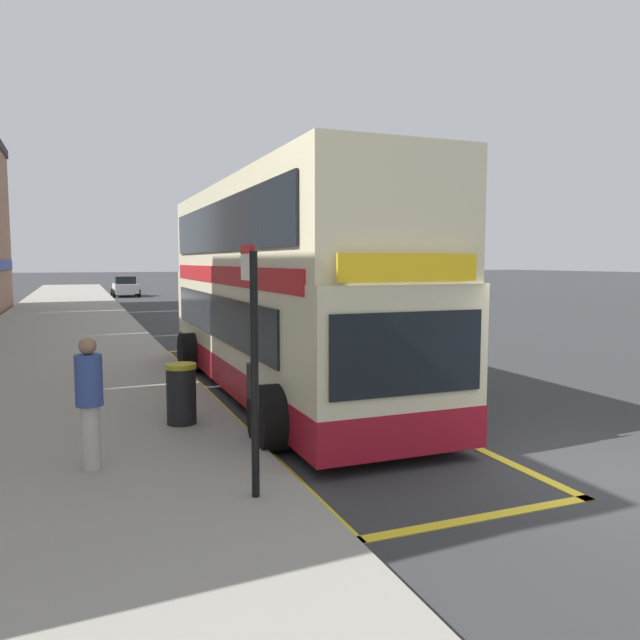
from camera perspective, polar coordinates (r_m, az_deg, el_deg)
The scene contains 10 objects.
ground_plane at distance 38.45m, azimuth -11.95°, elevation 1.19°, with size 260.00×260.00×0.00m, color #333335.
pavement_near at distance 37.90m, azimuth -22.44°, elevation 0.94°, with size 6.00×76.00×0.14m, color gray.
double_decker_bus at distance 13.07m, azimuth -3.89°, elevation 2.25°, with size 3.28×11.05×4.40m.
bus_bay_markings at distance 13.22m, azimuth -3.52°, elevation -6.72°, with size 3.15×14.03×0.01m.
bus_stop_sign at distance 6.92m, azimuth -6.29°, elevation -2.90°, with size 0.09×0.51×2.84m.
parked_car_silver_kerbside at distance 51.33m, azimuth -17.66°, elevation 2.99°, with size 2.09×4.20×1.62m.
parked_car_maroon_distant at distance 48.25m, azimuth -10.28°, elevation 3.02°, with size 2.09×4.20×1.62m.
parked_car_silver_far at distance 31.73m, azimuth -4.86°, elevation 1.85°, with size 2.09×4.20×1.62m.
pedestrian_waiting_near_sign at distance 8.39m, azimuth -20.66°, elevation -6.79°, with size 0.34×0.34×1.70m.
litter_bin at distance 10.35m, azimuth -12.77°, elevation -6.68°, with size 0.50×0.50×1.00m.
Camera 1 is at (-6.43, -5.80, 2.80)m, focal length 34.41 mm.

